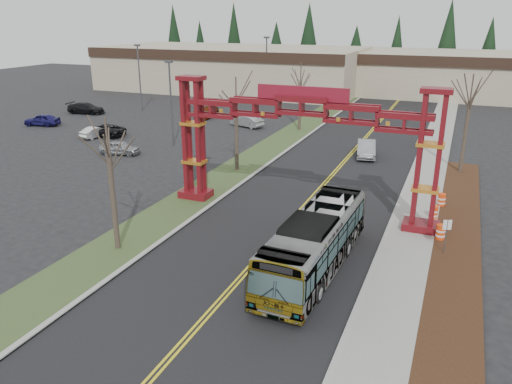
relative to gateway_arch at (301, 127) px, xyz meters
The scene contains 34 objects.
ground 18.97m from the gateway_arch, 90.00° to the right, with size 200.00×200.00×0.00m, color black.
road 9.20m from the gateway_arch, 90.00° to the left, with size 12.00×110.00×0.02m, color black.
lane_line_left 9.19m from the gateway_arch, 90.98° to the left, with size 0.12×100.00×0.01m, color yellow.
lane_line_right 9.19m from the gateway_arch, 89.02° to the left, with size 0.12×100.00×0.01m, color yellow.
curb_right 11.03m from the gateway_arch, 48.70° to the left, with size 0.30×110.00×0.15m, color #A2A29D.
sidewalk_right 11.90m from the gateway_arch, 42.65° to the left, with size 2.60×110.00×0.14m, color gray.
landscape_strip 14.25m from the gateway_arch, 38.11° to the right, with size 2.60×50.00×0.12m, color black.
grass_median 12.18m from the gateway_arch, 138.81° to the left, with size 4.00×110.00×0.08m, color #3A4D26.
curb_left 11.03m from the gateway_arch, 131.30° to the left, with size 0.30×110.00×0.15m, color #A2A29D.
gateway_arch is the anchor object (origin of this frame).
retail_building_west 61.78m from the gateway_arch, 119.07° to the left, with size 46.00×22.30×7.50m.
retail_building_east 62.80m from the gateway_arch, 80.83° to the left, with size 38.00×20.30×7.00m.
conifer_treeline 74.00m from the gateway_arch, 89.81° to the left, with size 116.10×5.60×13.00m.
transit_bus 9.18m from the gateway_arch, 66.40° to the right, with size 2.66×11.37×3.17m, color #A5A7AD.
silver_sedan 17.19m from the gateway_arch, 84.75° to the left, with size 1.66×4.76×1.57m, color #A5A8AD.
parked_car_near_a 22.92m from the gateway_arch, 158.98° to the left, with size 1.57×3.91×1.33m, color #A1A4A8.
parked_car_near_b 31.03m from the gateway_arch, 154.97° to the left, with size 1.29×3.69×1.22m, color white.
parked_car_near_c 30.99m from the gateway_arch, 153.37° to the left, with size 2.27×4.93×1.37m, color black.
parked_car_mid_a 35.76m from the gateway_arch, 128.00° to the left, with size 1.98×4.88×1.42m, color maroon.
parked_car_mid_b 41.33m from the gateway_arch, 157.82° to the left, with size 1.74×4.32×1.47m, color navy.
parked_car_far_a 28.84m from the gateway_arch, 120.60° to the left, with size 1.51×4.34×1.43m, color #ABB0B3.
parked_car_far_b 44.54m from the gateway_arch, 126.33° to the left, with size 2.18×4.72×1.31m, color silver.
parked_car_far_c 45.59m from the gateway_arch, 148.05° to the left, with size 2.10×5.17×1.50m, color black.
bare_tree_median_near 12.29m from the gateway_arch, 130.65° to the right, with size 3.10×3.10×7.68m.
bare_tree_median_mid 10.87m from the gateway_arch, 137.41° to the left, with size 3.18×3.18×8.05m.
bare_tree_median_far 26.33m from the gateway_arch, 107.69° to the left, with size 3.37×3.37×7.77m.
bare_tree_right_far 17.43m from the gateway_arch, 54.98° to the left, with size 3.29×3.29×8.33m.
light_pole_near 22.30m from the gateway_arch, 143.73° to the left, with size 0.75×0.37×8.59m.
light_pole_mid 43.58m from the gateway_arch, 138.56° to the left, with size 0.79×0.39×9.08m.
light_pole_far 47.40m from the gateway_arch, 114.01° to the left, with size 0.85×0.42×9.79m.
street_sign 10.90m from the gateway_arch, 16.96° to the right, with size 0.46×0.21×2.12m.
barrel_south 10.76m from the gateway_arch, ahead, with size 0.55×0.55×1.02m.
barrel_mid 10.47m from the gateway_arch, 14.68° to the left, with size 0.52×0.52×0.96m.
barrel_north 11.59m from the gateway_arch, 28.79° to the left, with size 0.54×0.54×0.99m.
Camera 1 is at (9.41, -12.47, 12.78)m, focal length 35.00 mm.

